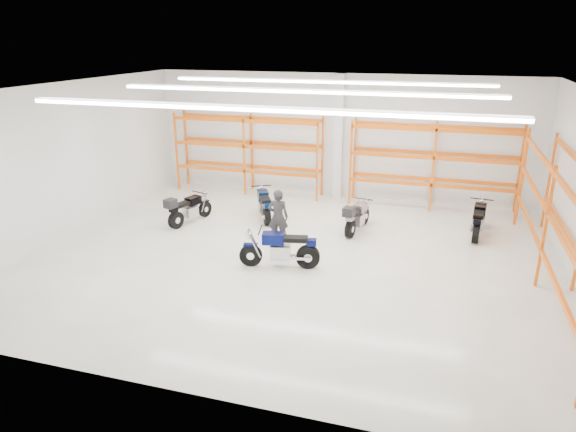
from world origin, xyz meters
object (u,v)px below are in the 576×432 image
(motorcycle_back_a, at_px, (187,210))
(motorcycle_back_b, at_px, (264,205))
(motorcycle_back_c, at_px, (356,218))
(standing_man, at_px, (278,217))
(structural_column, at_px, (339,138))
(motorcycle_back_d, at_px, (478,221))
(motorcycle_main, at_px, (283,250))

(motorcycle_back_a, bearing_deg, motorcycle_back_b, 28.01)
(motorcycle_back_c, bearing_deg, motorcycle_back_a, -171.38)
(standing_man, distance_m, structural_column, 5.25)
(motorcycle_back_b, distance_m, motorcycle_back_c, 3.13)
(motorcycle_back_b, xyz_separation_m, standing_man, (1.09, -1.89, 0.35))
(motorcycle_back_b, xyz_separation_m, motorcycle_back_d, (6.68, 0.41, 0.01))
(motorcycle_main, relative_size, structural_column, 0.47)
(motorcycle_back_a, xyz_separation_m, standing_man, (3.30, -0.71, 0.33))
(motorcycle_back_a, relative_size, motorcycle_back_b, 1.04)
(motorcycle_main, distance_m, motorcycle_back_d, 6.27)
(standing_man, bearing_deg, motorcycle_back_d, -164.87)
(motorcycle_back_a, relative_size, motorcycle_back_d, 0.93)
(motorcycle_main, bearing_deg, structural_column, 89.14)
(motorcycle_back_c, height_order, standing_man, standing_man)
(motorcycle_back_c, height_order, structural_column, structural_column)
(motorcycle_main, xyz_separation_m, motorcycle_back_a, (-3.92, 2.25, -0.01))
(motorcycle_back_a, bearing_deg, motorcycle_back_d, 10.08)
(motorcycle_main, bearing_deg, motorcycle_back_b, 116.62)
(motorcycle_back_a, xyz_separation_m, motorcycle_back_b, (2.21, 1.17, -0.02))
(standing_man, height_order, structural_column, structural_column)
(motorcycle_back_a, relative_size, standing_man, 1.18)
(motorcycle_back_d, distance_m, structural_column, 5.85)
(motorcycle_back_b, relative_size, motorcycle_back_d, 0.90)
(motorcycle_back_b, height_order, structural_column, structural_column)
(motorcycle_back_d, relative_size, structural_column, 0.46)
(motorcycle_back_a, distance_m, motorcycle_back_c, 5.38)
(motorcycle_main, distance_m, motorcycle_back_b, 3.83)
(standing_man, bearing_deg, motorcycle_back_a, -19.39)
(motorcycle_main, bearing_deg, motorcycle_back_a, 150.20)
(standing_man, relative_size, structural_column, 0.36)
(motorcycle_back_d, relative_size, standing_man, 1.26)
(motorcycle_main, distance_m, structural_column, 6.76)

